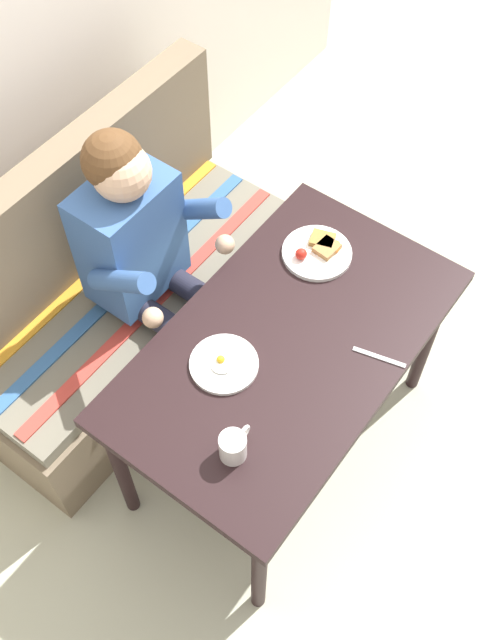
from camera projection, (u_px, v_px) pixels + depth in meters
name	position (u px, v px, depth m)	size (l,w,h in m)	color
ground_plane	(279.00, 441.00, 2.95)	(8.00, 8.00, 0.00)	#B5B69B
table	(286.00, 355.00, 2.42)	(1.20, 0.70, 0.73)	black
couch	(124.00, 298.00, 2.94)	(1.44, 0.56, 1.00)	#73624C
person	(147.00, 251.00, 2.54)	(0.45, 0.61, 1.21)	#375B98
plate_breakfast	(318.00, 251.00, 2.54)	(0.24, 0.24, 0.05)	white
plate_eggs	(224.00, 364.00, 2.29)	(0.21, 0.21, 0.04)	white
coffee_mug	(233.00, 446.00, 2.10)	(0.12, 0.08, 0.09)	white
fork	(379.00, 357.00, 2.32)	(0.01, 0.17, 0.01)	silver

